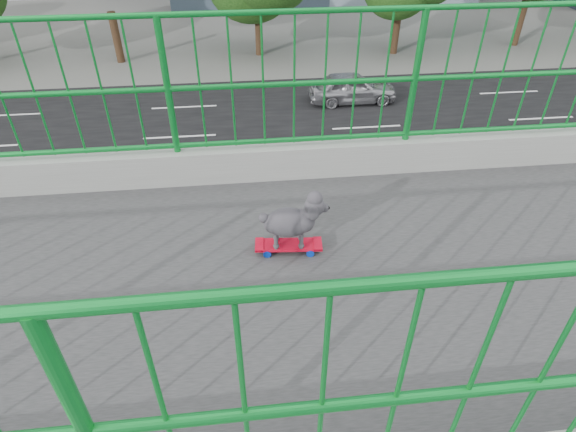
# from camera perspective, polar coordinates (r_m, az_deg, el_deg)

# --- Properties ---
(road) EXTENTS (18.00, 90.00, 0.02)m
(road) POSITION_cam_1_polar(r_m,az_deg,el_deg) (18.03, -13.56, 4.85)
(road) COLOR black
(road) RESTS_ON ground
(skateboard) EXTENTS (0.18, 0.49, 0.06)m
(skateboard) POSITION_cam_1_polar(r_m,az_deg,el_deg) (3.44, 0.07, -3.58)
(skateboard) COLOR red
(skateboard) RESTS_ON footbridge
(poodle) EXTENTS (0.23, 0.49, 0.41)m
(poodle) POSITION_cam_1_polar(r_m,az_deg,el_deg) (3.30, 0.52, -0.47)
(poodle) COLOR #2B292D
(poodle) RESTS_ON skateboard
(car_4) EXTENTS (1.66, 4.11, 1.40)m
(car_4) POSITION_cam_1_polar(r_m,az_deg,el_deg) (23.37, 7.76, 15.05)
(car_4) COLOR #96969B
(car_4) RESTS_ON ground
(car_6) EXTENTS (2.21, 4.80, 1.33)m
(car_6) POSITION_cam_1_polar(r_m,az_deg,el_deg) (15.21, -24.64, -1.47)
(car_6) COLOR black
(car_6) RESTS_ON ground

